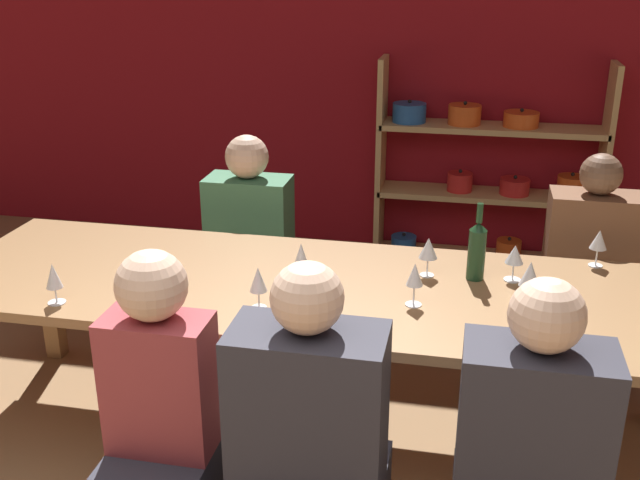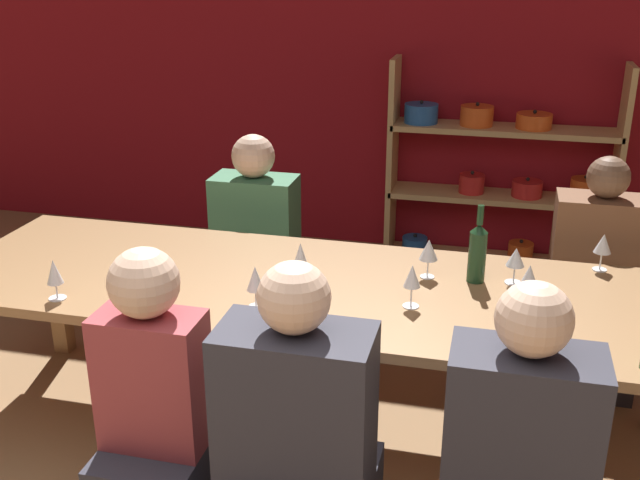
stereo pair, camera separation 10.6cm
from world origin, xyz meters
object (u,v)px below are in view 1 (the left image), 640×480
(wine_glass_white_d, at_px, (599,241))
(person_far_a, at_px, (251,267))
(wine_glass_red_b, at_px, (258,281))
(person_near_a, at_px, (165,443))
(wine_glass_white_a, at_px, (54,278))
(wine_glass_red_d, at_px, (301,256))
(wine_glass_white_c, at_px, (515,256))
(shelf_unit, at_px, (490,182))
(person_far_b, at_px, (584,297))
(wine_glass_red_a, at_px, (530,275))
(wine_glass_white_e, at_px, (415,276))
(wine_bottle_green, at_px, (477,249))
(cell_phone, at_px, (571,351))
(dining_table, at_px, (315,298))
(wine_glass_red_c, at_px, (428,249))

(wine_glass_white_d, xyz_separation_m, person_far_a, (-1.65, 0.40, -0.43))
(wine_glass_red_b, xyz_separation_m, person_near_a, (-0.20, -0.48, -0.40))
(wine_glass_white_a, relative_size, wine_glass_red_d, 0.97)
(wine_glass_white_c, bearing_deg, shelf_unit, 91.82)
(wine_glass_red_d, distance_m, person_far_b, 1.52)
(wine_glass_red_a, xyz_separation_m, wine_glass_white_e, (-0.42, -0.09, -0.00))
(wine_bottle_green, relative_size, wine_glass_red_b, 1.96)
(wine_glass_white_d, xyz_separation_m, cell_phone, (-0.18, -0.79, -0.11))
(wine_glass_white_a, bearing_deg, dining_table, 21.87)
(wine_glass_red_a, distance_m, person_far_b, 0.99)
(wine_glass_red_c, bearing_deg, wine_glass_white_e, -96.08)
(shelf_unit, distance_m, wine_glass_white_d, 1.81)
(dining_table, xyz_separation_m, person_near_a, (-0.36, -0.74, -0.22))
(wine_bottle_green, distance_m, wine_glass_white_d, 0.55)
(wine_bottle_green, height_order, wine_glass_white_a, wine_bottle_green)
(wine_glass_red_d, bearing_deg, wine_glass_white_e, -15.31)
(wine_glass_white_c, distance_m, wine_glass_red_c, 0.34)
(wine_glass_white_a, relative_size, person_far_a, 0.14)
(wine_glass_white_d, height_order, person_far_a, person_far_a)
(wine_glass_red_c, bearing_deg, person_far_b, 40.65)
(dining_table, relative_size, person_far_a, 2.76)
(dining_table, bearing_deg, wine_glass_white_d, 20.43)
(wine_glass_white_a, distance_m, wine_glass_red_d, 0.94)
(wine_glass_red_d, bearing_deg, person_far_b, 32.76)
(wine_glass_white_a, relative_size, cell_phone, 1.01)
(cell_phone, bearing_deg, shelf_unit, 95.28)
(wine_glass_white_c, xyz_separation_m, wine_glass_red_d, (-0.84, -0.18, 0.00))
(wine_glass_red_d, bearing_deg, wine_glass_white_c, 12.42)
(dining_table, relative_size, wine_glass_white_e, 18.18)
(wine_glass_red_b, bearing_deg, wine_glass_red_c, 35.76)
(wine_glass_white_c, distance_m, person_near_a, 1.52)
(wine_glass_red_d, xyz_separation_m, cell_phone, (1.01, -0.38, -0.10))
(wine_glass_red_d, bearing_deg, person_near_a, -111.59)
(wine_glass_white_e, height_order, person_far_b, person_far_b)
(shelf_unit, bearing_deg, wine_glass_white_d, -76.68)
(wine_glass_red_a, distance_m, wine_glass_red_b, 1.01)
(wine_glass_red_a, height_order, person_near_a, person_near_a)
(wine_glass_red_b, xyz_separation_m, cell_phone, (1.11, -0.11, -0.11))
(wine_glass_white_e, relative_size, person_near_a, 0.15)
(wine_bottle_green, distance_m, cell_phone, 0.65)
(wine_glass_white_a, distance_m, cell_phone, 1.87)
(wine_glass_red_d, distance_m, person_near_a, 0.90)
(shelf_unit, height_order, wine_bottle_green, shelf_unit)
(wine_glass_red_b, bearing_deg, wine_glass_white_a, -171.43)
(dining_table, xyz_separation_m, wine_glass_white_e, (0.40, -0.11, 0.18))
(shelf_unit, relative_size, wine_glass_white_e, 8.55)
(wine_glass_white_e, distance_m, wine_glass_red_d, 0.48)
(wine_glass_red_a, xyz_separation_m, wine_glass_white_c, (-0.05, 0.22, -0.01))
(wine_glass_white_c, bearing_deg, person_near_a, -140.50)
(wine_glass_red_b, distance_m, cell_phone, 1.12)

